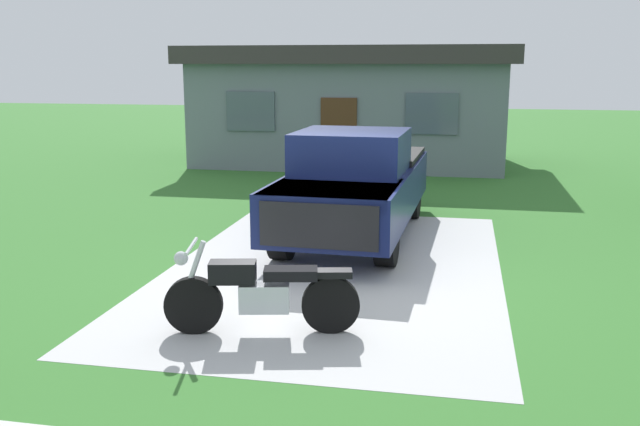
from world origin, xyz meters
name	(u,v)px	position (x,y,z in m)	size (l,w,h in m)	color
ground_plane	(335,268)	(0.00, 0.00, 0.00)	(80.00, 80.00, 0.00)	#35712C
driveway_pad	(335,268)	(0.00, 0.00, 0.00)	(4.86, 7.83, 0.01)	#BDBDBD
motorcycle	(261,293)	(-0.37, -2.71, 0.47)	(2.19, 0.82, 1.09)	black
pickup_truck	(356,182)	(-0.01, 2.16, 0.95)	(2.20, 5.69, 1.90)	black
neighbor_house	(353,104)	(-1.55, 11.65, 1.79)	(9.60, 5.60, 3.50)	slate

